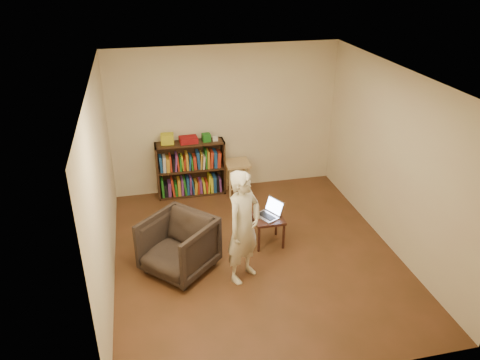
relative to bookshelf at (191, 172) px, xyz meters
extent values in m
plane|color=#432A15|center=(0.66, -2.09, -0.44)|extent=(4.50, 4.50, 0.00)
plane|color=white|center=(0.66, -2.09, 2.16)|extent=(4.50, 4.50, 0.00)
plane|color=beige|center=(0.66, 0.16, 0.86)|extent=(4.00, 0.00, 4.00)
plane|color=beige|center=(-1.34, -2.09, 0.86)|extent=(0.00, 4.50, 4.50)
plane|color=beige|center=(2.66, -2.09, 0.86)|extent=(0.00, 4.50, 4.50)
cube|color=black|center=(-0.59, -0.01, 0.06)|extent=(0.03, 0.30, 1.00)
cube|color=black|center=(0.58, -0.01, 0.06)|extent=(0.03, 0.30, 1.00)
cube|color=black|center=(0.00, 0.13, 0.06)|extent=(1.20, 0.02, 1.00)
cube|color=black|center=(0.00, -0.01, -0.42)|extent=(1.20, 0.30, 0.03)
cube|color=black|center=(0.00, -0.01, 0.06)|extent=(1.14, 0.30, 0.03)
cube|color=black|center=(0.00, -0.01, 0.55)|extent=(1.20, 0.30, 0.03)
cube|color=gold|center=(-0.37, 0.01, 0.65)|extent=(0.23, 0.17, 0.18)
cube|color=maroon|center=(-0.02, -0.01, 0.61)|extent=(0.32, 0.24, 0.10)
cube|color=#1D681B|center=(0.29, -0.01, 0.63)|extent=(0.15, 0.15, 0.14)
cube|color=beige|center=(0.45, -0.02, 0.60)|extent=(0.10, 0.10, 0.07)
cube|color=#A2854E|center=(0.81, -0.16, 0.15)|extent=(0.42, 0.42, 0.04)
cylinder|color=#A2854E|center=(0.64, -0.32, -0.16)|extent=(0.04, 0.04, 0.57)
cylinder|color=#A2854E|center=(0.98, -0.32, -0.16)|extent=(0.04, 0.04, 0.57)
cylinder|color=#A2854E|center=(0.64, 0.01, -0.16)|extent=(0.04, 0.04, 0.57)
cylinder|color=#A2854E|center=(0.98, 0.01, -0.16)|extent=(0.04, 0.04, 0.57)
imported|color=#312920|center=(-0.45, -2.19, -0.05)|extent=(1.21, 1.20, 0.79)
cube|color=black|center=(0.91, -1.83, -0.02)|extent=(0.43, 0.43, 0.04)
cylinder|color=black|center=(0.72, -2.02, -0.24)|extent=(0.04, 0.04, 0.40)
cylinder|color=black|center=(1.10, -2.02, -0.24)|extent=(0.04, 0.04, 0.40)
cylinder|color=black|center=(0.72, -1.64, -0.24)|extent=(0.04, 0.04, 0.40)
cylinder|color=black|center=(1.10, -1.64, -0.24)|extent=(0.04, 0.04, 0.40)
cube|color=#AEAFB3|center=(0.89, -1.81, 0.01)|extent=(0.36, 0.40, 0.02)
cube|color=black|center=(0.89, -1.81, 0.02)|extent=(0.24, 0.31, 0.00)
cube|color=#AEAFB3|center=(1.03, -1.74, 0.13)|extent=(0.24, 0.33, 0.22)
cube|color=#B1C5F8|center=(1.03, -1.74, 0.13)|extent=(0.20, 0.29, 0.18)
imported|color=beige|center=(0.37, -2.54, 0.35)|extent=(0.68, 0.65, 1.57)
camera|label=1|loc=(-0.79, -7.51, 3.56)|focal=35.00mm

